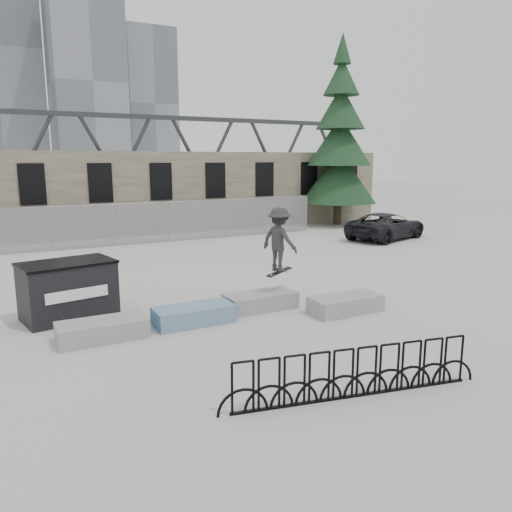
{
  "coord_description": "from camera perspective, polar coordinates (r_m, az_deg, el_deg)",
  "views": [
    {
      "loc": [
        -5.05,
        -11.47,
        4.11
      ],
      "look_at": [
        1.71,
        1.24,
        1.3
      ],
      "focal_mm": 35.0,
      "sensor_mm": 36.0,
      "label": 1
    }
  ],
  "objects": [
    {
      "name": "dumpster",
      "position": [
        13.9,
        -20.68,
        -3.63
      ],
      "size": [
        2.51,
        1.8,
        1.51
      ],
      "rotation": [
        0.0,
        0.0,
        0.19
      ],
      "color": "black",
      "rests_on": "ground"
    },
    {
      "name": "truss_bridge",
      "position": [
        68.15,
        -15.54,
        10.68
      ],
      "size": [
        70.0,
        3.0,
        9.8
      ],
      "color": "#2D3033",
      "rests_on": "ground"
    },
    {
      "name": "bike_rack",
      "position": [
        9.08,
        11.24,
        -13.04
      ],
      "size": [
        4.85,
        1.02,
        0.9
      ],
      "rotation": [
        0.0,
        0.0,
        -0.2
      ],
      "color": "black",
      "rests_on": "ground"
    },
    {
      "name": "planter_center_right",
      "position": [
        13.91,
        0.51,
        -5.07
      ],
      "size": [
        2.0,
        0.9,
        0.45
      ],
      "color": "#979795",
      "rests_on": "ground"
    },
    {
      "name": "skateboarder",
      "position": [
        13.8,
        2.69,
        1.88
      ],
      "size": [
        1.02,
        1.31,
        1.91
      ],
      "rotation": [
        0.0,
        0.0,
        1.92
      ],
      "color": "#2B2B2E",
      "rests_on": "ground"
    },
    {
      "name": "planter_center_left",
      "position": [
        12.81,
        -7.14,
        -6.59
      ],
      "size": [
        2.0,
        0.9,
        0.45
      ],
      "color": "teal",
      "rests_on": "ground"
    },
    {
      "name": "ground",
      "position": [
        13.19,
        -4.07,
        -7.15
      ],
      "size": [
        120.0,
        120.0,
        0.0
      ],
      "primitive_type": "plane",
      "color": "#BABAB5",
      "rests_on": "ground"
    },
    {
      "name": "skyline_towers",
      "position": [
        106.67,
        -27.05,
        18.91
      ],
      "size": [
        58.0,
        28.0,
        48.0
      ],
      "color": "slate",
      "rests_on": "ground"
    },
    {
      "name": "suv",
      "position": [
        26.84,
        14.7,
        3.35
      ],
      "size": [
        5.35,
        3.55,
        1.37
      ],
      "primitive_type": "imported",
      "rotation": [
        0.0,
        0.0,
        1.85
      ],
      "color": "black",
      "rests_on": "ground"
    },
    {
      "name": "planter_far_left",
      "position": [
        12.16,
        -17.17,
        -8.0
      ],
      "size": [
        2.0,
        0.9,
        0.45
      ],
      "color": "#979795",
      "rests_on": "ground"
    },
    {
      "name": "chainlink_fence",
      "position": [
        24.68,
        -16.02,
        3.47
      ],
      "size": [
        22.06,
        0.06,
        2.02
      ],
      "color": "gray",
      "rests_on": "ground"
    },
    {
      "name": "stone_wall",
      "position": [
        28.22,
        -17.78,
        6.76
      ],
      "size": [
        36.0,
        2.58,
        4.5
      ],
      "color": "#69614D",
      "rests_on": "ground"
    },
    {
      "name": "spruce_tree",
      "position": [
        32.0,
        9.53,
        12.16
      ],
      "size": [
        4.72,
        4.72,
        11.5
      ],
      "color": "#38281E",
      "rests_on": "ground"
    },
    {
      "name": "planter_offset",
      "position": [
        13.82,
        10.2,
        -5.36
      ],
      "size": [
        2.0,
        0.9,
        0.45
      ],
      "color": "#979795",
      "rests_on": "ground"
    }
  ]
}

